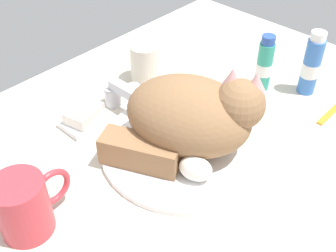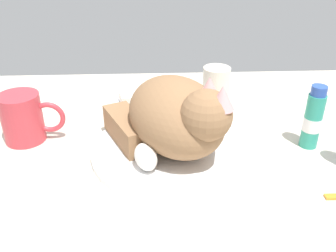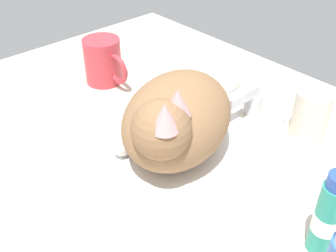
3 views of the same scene
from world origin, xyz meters
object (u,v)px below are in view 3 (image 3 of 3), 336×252
(soap_bar, at_px, (220,87))
(rinse_cup, at_px, (311,114))
(coffee_mug, at_px, (104,61))
(toothpaste_bottle, at_px, (328,216))
(faucet, at_px, (250,102))
(cat, at_px, (173,119))

(soap_bar, bearing_deg, rinse_cup, 7.22)
(coffee_mug, height_order, toothpaste_bottle, toothpaste_bottle)
(faucet, height_order, soap_bar, faucet)
(faucet, bearing_deg, cat, -89.94)
(faucet, relative_size, soap_bar, 2.04)
(cat, xyz_separation_m, coffee_mug, (-0.29, 0.07, -0.03))
(cat, xyz_separation_m, rinse_cup, (0.11, 0.23, -0.04))
(coffee_mug, bearing_deg, rinse_cup, 21.63)
(toothpaste_bottle, bearing_deg, soap_bar, 151.64)
(rinse_cup, distance_m, toothpaste_bottle, 0.26)
(faucet, xyz_separation_m, rinse_cup, (0.11, 0.03, 0.02))
(soap_bar, height_order, toothpaste_bottle, toothpaste_bottle)
(faucet, height_order, cat, cat)
(cat, bearing_deg, soap_bar, 111.70)
(cat, bearing_deg, toothpaste_bottle, 4.53)
(faucet, height_order, toothpaste_bottle, toothpaste_bottle)
(faucet, distance_m, cat, 0.21)
(faucet, bearing_deg, soap_bar, 177.06)
(soap_bar, bearing_deg, faucet, -2.94)
(coffee_mug, xyz_separation_m, toothpaste_bottle, (0.55, -0.05, 0.01))
(toothpaste_bottle, bearing_deg, rinse_cup, 125.70)
(cat, bearing_deg, coffee_mug, 166.79)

